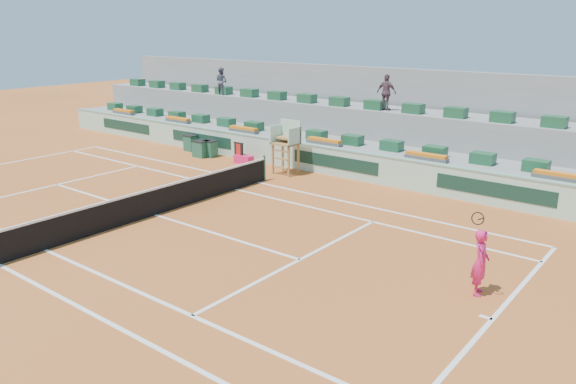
% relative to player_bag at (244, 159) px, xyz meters
% --- Properties ---
extents(ground, '(90.00, 90.00, 0.00)m').
position_rel_player_bag_xyz_m(ground, '(2.77, -7.63, -0.21)').
color(ground, '#A95220').
rests_on(ground, ground).
extents(seating_tier_lower, '(36.00, 4.00, 1.20)m').
position_rel_player_bag_xyz_m(seating_tier_lower, '(2.77, 3.07, 0.39)').
color(seating_tier_lower, gray).
rests_on(seating_tier_lower, ground).
extents(seating_tier_upper, '(36.00, 2.40, 2.60)m').
position_rel_player_bag_xyz_m(seating_tier_upper, '(2.77, 4.67, 1.09)').
color(seating_tier_upper, gray).
rests_on(seating_tier_upper, ground).
extents(stadium_back_wall, '(36.00, 0.40, 4.40)m').
position_rel_player_bag_xyz_m(stadium_back_wall, '(2.77, 6.27, 1.99)').
color(stadium_back_wall, gray).
rests_on(stadium_back_wall, ground).
extents(player_bag, '(0.96, 0.43, 0.43)m').
position_rel_player_bag_xyz_m(player_bag, '(0.00, 0.00, 0.00)').
color(player_bag, '#EC1E68').
rests_on(player_bag, ground).
extents(spectator_left, '(0.75, 0.59, 1.53)m').
position_rel_player_bag_xyz_m(spectator_left, '(-5.22, 3.89, 3.15)').
color(spectator_left, '#535461').
rests_on(spectator_left, seating_tier_upper).
extents(spectator_mid, '(0.99, 0.43, 1.68)m').
position_rel_player_bag_xyz_m(spectator_mid, '(5.35, 4.10, 3.23)').
color(spectator_mid, brown).
rests_on(spectator_mid, seating_tier_upper).
extents(court_lines, '(23.89, 11.09, 0.01)m').
position_rel_player_bag_xyz_m(court_lines, '(2.77, -7.63, -0.21)').
color(court_lines, white).
rests_on(court_lines, ground).
extents(tennis_net, '(0.10, 11.97, 1.10)m').
position_rel_player_bag_xyz_m(tennis_net, '(2.77, -7.63, 0.31)').
color(tennis_net, black).
rests_on(tennis_net, ground).
extents(advertising_hoarding, '(36.00, 0.34, 1.26)m').
position_rel_player_bag_xyz_m(advertising_hoarding, '(2.80, 0.87, 0.42)').
color(advertising_hoarding, '#ABD8BF').
rests_on(advertising_hoarding, ground).
extents(umpire_chair, '(1.10, 0.90, 2.40)m').
position_rel_player_bag_xyz_m(umpire_chair, '(2.77, -0.13, 1.33)').
color(umpire_chair, olive).
rests_on(umpire_chair, ground).
extents(seat_row_lower, '(32.90, 0.60, 0.44)m').
position_rel_player_bag_xyz_m(seat_row_lower, '(2.77, 2.17, 1.21)').
color(seat_row_lower, '#1A502F').
rests_on(seat_row_lower, seating_tier_lower).
extents(seat_row_upper, '(32.90, 0.60, 0.44)m').
position_rel_player_bag_xyz_m(seat_row_upper, '(2.77, 4.07, 2.61)').
color(seat_row_upper, '#1A502F').
rests_on(seat_row_upper, seating_tier_upper).
extents(flower_planters, '(26.80, 0.36, 0.28)m').
position_rel_player_bag_xyz_m(flower_planters, '(1.27, 1.37, 1.12)').
color(flower_planters, '#545454').
rests_on(flower_planters, seating_tier_lower).
extents(drink_cooler_a, '(0.64, 0.56, 0.84)m').
position_rel_player_bag_xyz_m(drink_cooler_a, '(-2.38, 0.07, 0.21)').
color(drink_cooler_a, '#1B523B').
rests_on(drink_cooler_a, ground).
extents(drink_cooler_b, '(0.79, 0.68, 0.84)m').
position_rel_player_bag_xyz_m(drink_cooler_b, '(-2.71, -0.22, 0.21)').
color(drink_cooler_b, '#1B523B').
rests_on(drink_cooler_b, ground).
extents(drink_cooler_c, '(0.64, 0.56, 0.84)m').
position_rel_player_bag_xyz_m(drink_cooler_c, '(-4.22, 0.43, 0.21)').
color(drink_cooler_c, '#1B523B').
rests_on(drink_cooler_c, ground).
extents(towel_rack, '(0.61, 0.10, 1.03)m').
position_rel_player_bag_xyz_m(towel_rack, '(-0.24, -0.08, 0.39)').
color(towel_rack, black).
rests_on(towel_rack, ground).
extents(tennis_player, '(0.58, 0.92, 2.28)m').
position_rel_player_bag_xyz_m(tennis_player, '(13.91, -6.56, 0.64)').
color(tennis_player, '#EC1E68').
rests_on(tennis_player, ground).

